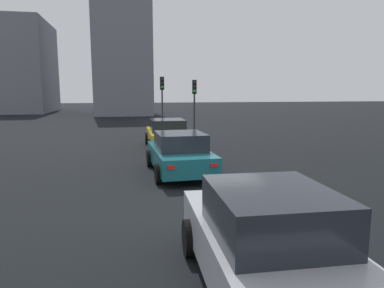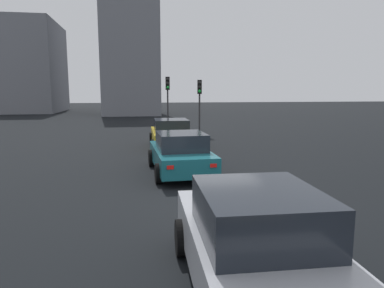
# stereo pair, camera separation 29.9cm
# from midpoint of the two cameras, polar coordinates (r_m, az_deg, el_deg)

# --- Properties ---
(ground_plane) EXTENTS (160.00, 160.00, 0.20)m
(ground_plane) POSITION_cam_midpoint_polar(r_m,az_deg,el_deg) (9.58, 2.85, -9.26)
(ground_plane) COLOR black
(car_yellow_lead) EXTENTS (4.32, 2.14, 1.46)m
(car_yellow_lead) POSITION_cam_midpoint_polar(r_m,az_deg,el_deg) (17.60, -3.00, 1.67)
(car_yellow_lead) COLOR gold
(car_yellow_lead) RESTS_ON ground_plane
(car_teal_second) EXTENTS (4.25, 2.11, 1.45)m
(car_teal_second) POSITION_cam_midpoint_polar(r_m,az_deg,el_deg) (12.10, -1.19, -1.55)
(car_teal_second) COLOR #19606B
(car_teal_second) RESTS_ON ground_plane
(car_silver_third) EXTENTS (4.17, 2.07, 1.58)m
(car_silver_third) POSITION_cam_midpoint_polar(r_m,az_deg,el_deg) (5.10, 11.92, -15.75)
(car_silver_third) COLOR #A8AAB2
(car_silver_third) RESTS_ON ground_plane
(traffic_light_near_left) EXTENTS (0.32, 0.29, 3.84)m
(traffic_light_near_left) POSITION_cam_midpoint_polar(r_m,az_deg,el_deg) (24.58, -3.66, 8.45)
(traffic_light_near_left) COLOR #2D2D30
(traffic_light_near_left) RESTS_ON ground_plane
(traffic_light_near_right) EXTENTS (0.33, 0.31, 3.57)m
(traffic_light_near_right) POSITION_cam_midpoint_polar(r_m,az_deg,el_deg) (22.75, 1.63, 7.97)
(traffic_light_near_right) COLOR #2D2D30
(traffic_light_near_right) RESTS_ON ground_plane
(building_facade_left) EXTENTS (8.18, 6.75, 16.32)m
(building_facade_left) POSITION_cam_midpoint_polar(r_m,az_deg,el_deg) (44.49, -9.90, 15.38)
(building_facade_left) COLOR slate
(building_facade_left) RESTS_ON ground_plane
(building_facade_center) EXTENTS (12.48, 8.29, 12.16)m
(building_facade_center) POSITION_cam_midpoint_polar(r_m,az_deg,el_deg) (54.16, -25.08, 11.27)
(building_facade_center) COLOR slate
(building_facade_center) RESTS_ON ground_plane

